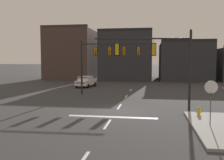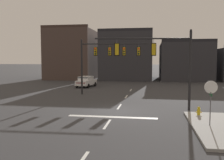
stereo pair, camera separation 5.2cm
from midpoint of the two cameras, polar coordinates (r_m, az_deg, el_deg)
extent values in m
plane|color=#353538|center=(19.88, 1.02, -7.15)|extent=(400.00, 400.00, 0.00)
cube|color=silver|center=(17.95, 0.12, -8.42)|extent=(6.40, 0.50, 0.01)
cube|color=silver|center=(16.03, -1.00, -10.02)|extent=(0.16, 2.40, 0.01)
cube|color=silver|center=(21.83, 1.76, -6.08)|extent=(0.16, 2.40, 0.01)
cube|color=silver|center=(27.71, 3.34, -3.79)|extent=(0.16, 2.40, 0.01)
cube|color=silver|center=(33.63, 4.36, -2.31)|extent=(0.16, 2.40, 0.01)
cylinder|color=black|center=(20.95, 17.42, 1.98)|extent=(0.20, 0.20, 6.33)
cylinder|color=black|center=(20.27, 7.08, 9.37)|extent=(7.56, 1.15, 0.12)
sphere|color=black|center=(21.06, 17.64, 10.76)|extent=(0.18, 0.18, 0.18)
cylinder|color=#56565B|center=(20.36, 9.56, 8.65)|extent=(0.03, 0.03, 0.35)
cube|color=gold|center=(20.33, 9.53, 6.90)|extent=(0.33, 0.28, 0.90)
sphere|color=red|center=(20.47, 9.49, 7.67)|extent=(0.20, 0.20, 0.20)
sphere|color=#2D2314|center=(20.46, 9.48, 6.88)|extent=(0.20, 0.20, 0.20)
sphere|color=black|center=(20.45, 9.47, 6.10)|extent=(0.20, 0.20, 0.20)
cube|color=black|center=(20.31, 9.54, 6.90)|extent=(0.42, 0.09, 1.02)
cylinder|color=#56565B|center=(20.15, 1.20, 8.76)|extent=(0.03, 0.03, 0.35)
cube|color=gold|center=(20.12, 1.19, 6.98)|extent=(0.33, 0.28, 0.90)
sphere|color=red|center=(20.26, 1.20, 7.76)|extent=(0.20, 0.20, 0.20)
sphere|color=#2D2314|center=(20.25, 1.20, 6.97)|extent=(0.20, 0.20, 0.20)
sphere|color=black|center=(20.24, 1.19, 6.17)|extent=(0.20, 0.20, 0.20)
cube|color=black|center=(20.10, 1.19, 6.99)|extent=(0.42, 0.09, 1.02)
cylinder|color=black|center=(29.52, -6.86, 2.85)|extent=(0.20, 0.20, 6.31)
cylinder|color=black|center=(28.91, 0.52, 8.26)|extent=(7.62, 0.43, 0.12)
sphere|color=black|center=(29.60, -6.92, 9.06)|extent=(0.18, 0.18, 0.18)
cylinder|color=#56565B|center=(29.20, -3.72, 7.75)|extent=(0.03, 0.03, 0.35)
cube|color=gold|center=(29.18, -3.71, 6.53)|extent=(0.31, 0.25, 0.90)
sphere|color=red|center=(29.06, -3.76, 7.09)|extent=(0.20, 0.20, 0.20)
sphere|color=#2D2314|center=(29.05, -3.76, 6.53)|extent=(0.20, 0.20, 0.20)
sphere|color=black|center=(29.04, -3.76, 5.98)|extent=(0.20, 0.20, 0.20)
cube|color=black|center=(29.20, -3.71, 6.52)|extent=(0.42, 0.05, 1.02)
cylinder|color=#56565B|center=(28.95, -0.47, 7.79)|extent=(0.03, 0.03, 0.35)
cube|color=gold|center=(28.92, -0.47, 6.55)|extent=(0.31, 0.25, 0.90)
sphere|color=red|center=(28.80, -0.50, 7.12)|extent=(0.20, 0.20, 0.20)
sphere|color=#2D2314|center=(28.79, -0.50, 6.56)|extent=(0.20, 0.20, 0.20)
sphere|color=black|center=(28.79, -0.50, 6.00)|extent=(0.20, 0.20, 0.20)
cube|color=black|center=(28.94, -0.46, 6.55)|extent=(0.42, 0.05, 1.02)
cylinder|color=#56565B|center=(28.79, 2.84, 7.80)|extent=(0.03, 0.03, 0.35)
cube|color=gold|center=(28.76, 2.83, 6.56)|extent=(0.31, 0.25, 0.90)
sphere|color=red|center=(28.64, 2.82, 7.13)|extent=(0.20, 0.20, 0.20)
sphere|color=#2D2314|center=(28.63, 2.81, 6.57)|extent=(0.20, 0.20, 0.20)
sphere|color=black|center=(28.62, 2.81, 6.00)|extent=(0.20, 0.20, 0.20)
cube|color=black|center=(28.78, 2.83, 6.56)|extent=(0.42, 0.05, 1.02)
cylinder|color=#56565B|center=(28.72, 6.17, 7.79)|extent=(0.03, 0.03, 0.35)
cube|color=gold|center=(28.70, 6.15, 6.54)|extent=(0.31, 0.25, 0.90)
sphere|color=red|center=(28.58, 6.16, 7.11)|extent=(0.20, 0.20, 0.20)
sphere|color=#2D2314|center=(28.57, 6.15, 6.55)|extent=(0.20, 0.20, 0.20)
sphere|color=black|center=(28.56, 6.15, 5.99)|extent=(0.20, 0.20, 0.20)
cube|color=black|center=(28.72, 6.15, 6.54)|extent=(0.42, 0.05, 1.02)
cylinder|color=#56565B|center=(16.06, 21.59, -6.40)|extent=(0.06, 0.06, 2.15)
cylinder|color=white|center=(15.86, 21.73, -1.52)|extent=(0.76, 0.03, 0.76)
cylinder|color=#B21414|center=(15.88, 21.72, -1.51)|extent=(0.68, 0.03, 0.68)
cube|color=#19592D|center=(15.91, 21.69, -3.13)|extent=(0.02, 0.64, 0.16)
cube|color=silver|center=(37.57, -5.83, -0.52)|extent=(2.31, 4.58, 0.70)
cube|color=silver|center=(37.38, -5.93, 0.42)|extent=(1.88, 2.64, 0.56)
cube|color=#2D3842|center=(38.09, -5.50, 0.47)|extent=(1.54, 0.43, 0.47)
cube|color=#2D3842|center=(36.30, -6.61, 0.26)|extent=(1.53, 0.39, 0.46)
cylinder|color=black|center=(39.26, -6.20, -0.86)|extent=(0.29, 0.66, 0.64)
cylinder|color=black|center=(38.66, -3.86, -0.93)|extent=(0.29, 0.66, 0.64)
cylinder|color=black|center=(36.60, -7.91, -1.27)|extent=(0.29, 0.66, 0.64)
cylinder|color=black|center=(35.95, -5.42, -1.36)|extent=(0.29, 0.66, 0.64)
sphere|color=silver|center=(39.79, -5.45, -0.16)|extent=(0.16, 0.16, 0.16)
sphere|color=silver|center=(39.39, -3.89, -0.20)|extent=(0.16, 0.16, 0.16)
cube|color=maroon|center=(35.55, -7.13, -0.69)|extent=(1.36, 0.20, 0.12)
cylinder|color=gold|center=(18.92, 19.23, -7.01)|extent=(0.22, 0.22, 0.55)
cylinder|color=gold|center=(18.97, 19.21, -7.83)|extent=(0.30, 0.30, 0.10)
sphere|color=gold|center=(18.86, 19.26, -6.04)|extent=(0.20, 0.20, 0.20)
cylinder|color=gold|center=(18.89, 18.78, -6.93)|extent=(0.10, 0.08, 0.08)
cylinder|color=gold|center=(18.94, 19.69, -6.93)|extent=(0.10, 0.08, 0.08)
cube|color=#473833|center=(55.95, -8.46, 5.69)|extent=(9.40, 13.70, 10.27)
cube|color=#3A2B26|center=(50.15, -10.84, 11.96)|extent=(9.40, 0.60, 0.50)
cube|color=#2D2D33|center=(52.63, 3.59, 5.32)|extent=(10.26, 11.76, 9.40)
cube|color=black|center=(47.40, 2.96, 11.40)|extent=(10.26, 0.60, 0.50)
cube|color=#2D2D33|center=(53.61, 16.11, 4.00)|extent=(9.62, 13.40, 7.26)
cube|color=black|center=(47.39, 17.17, 8.61)|extent=(9.62, 0.60, 0.50)
camera|label=1|loc=(0.03, -89.93, 0.01)|focal=40.08mm
camera|label=2|loc=(0.03, 90.07, -0.01)|focal=40.08mm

